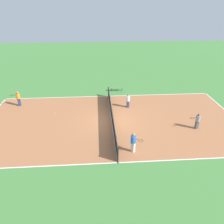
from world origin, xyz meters
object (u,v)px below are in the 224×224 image
object	(u,v)px
player_near_white	(128,100)
player_near_blue	(133,141)
player_center_orange	(18,98)
player_baseline_gray	(198,120)
tennis_ball_far_baseline	(9,105)
tennis_ball_right_alley	(55,114)
bench	(117,88)
tennis_net	(112,115)

from	to	relation	value
player_near_white	player_near_blue	distance (m)	7.10
player_center_orange	player_baseline_gray	world-z (taller)	player_center_orange
player_center_orange	tennis_ball_far_baseline	bearing A→B (deg)	-21.36
player_near_white	tennis_ball_right_alley	distance (m)	7.12
player_near_blue	tennis_ball_far_baseline	bearing A→B (deg)	-174.16
bench	tennis_ball_right_alley	size ratio (longest dim) A/B	22.03
tennis_net	tennis_ball_right_alley	distance (m)	5.55
tennis_net	player_near_blue	distance (m)	4.60
player_near_blue	player_baseline_gray	bearing A→B (deg)	67.51
bench	tennis_ball_right_alley	world-z (taller)	bench
bench	player_center_orange	bearing A→B (deg)	18.12
player_near_blue	tennis_ball_far_baseline	xyz separation A→B (m)	(8.41, 11.37, -0.82)
player_baseline_gray	tennis_net	bearing A→B (deg)	-25.86
player_near_blue	tennis_ball_right_alley	xyz separation A→B (m)	(6.11, 6.43, -0.82)
player_near_white	player_near_blue	size ratio (longest dim) A/B	0.90
tennis_net	player_baseline_gray	bearing A→B (deg)	-104.31
tennis_net	tennis_ball_far_baseline	world-z (taller)	tennis_net
player_center_orange	tennis_ball_far_baseline	size ratio (longest dim) A/B	22.81
player_near_white	player_baseline_gray	world-z (taller)	player_baseline_gray
bench	player_baseline_gray	world-z (taller)	player_baseline_gray
tennis_ball_far_baseline	player_near_white	bearing A→B (deg)	-96.36
player_near_blue	tennis_ball_far_baseline	distance (m)	14.17
tennis_net	tennis_ball_right_alley	bearing A→B (deg)	72.38
player_baseline_gray	tennis_ball_far_baseline	xyz separation A→B (m)	(5.72, 17.09, -0.75)
tennis_ball_far_baseline	player_near_blue	bearing A→B (deg)	-126.47
tennis_net	player_near_white	bearing A→B (deg)	-33.76
bench	tennis_net	bearing A→B (deg)	81.44
player_center_orange	player_near_blue	distance (m)	13.10
tennis_net	tennis_ball_far_baseline	distance (m)	10.96
player_near_white	player_center_orange	size ratio (longest dim) A/B	0.88
player_near_white	player_near_blue	bearing A→B (deg)	-11.74
tennis_ball_far_baseline	bench	bearing A→B (deg)	-74.65
bench	tennis_ball_far_baseline	bearing A→B (deg)	15.35
player_near_white	player_baseline_gray	distance (m)	6.74
player_near_blue	tennis_ball_far_baseline	world-z (taller)	player_near_blue
tennis_ball_right_alley	player_near_white	bearing A→B (deg)	-82.21
player_center_orange	player_near_blue	xyz separation A→B (m)	(-8.19, -10.22, -0.02)
player_center_orange	tennis_ball_far_baseline	world-z (taller)	player_center_orange
player_near_blue	player_near_white	bearing A→B (deg)	127.49
tennis_net	player_baseline_gray	world-z (taller)	player_baseline_gray
player_baseline_gray	tennis_ball_right_alley	world-z (taller)	player_baseline_gray
tennis_ball_right_alley	tennis_ball_far_baseline	bearing A→B (deg)	65.13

